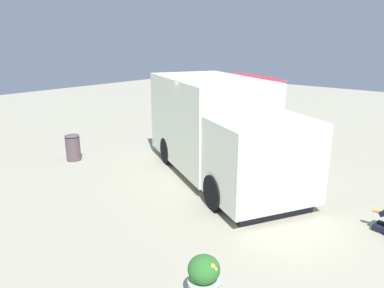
{
  "coord_description": "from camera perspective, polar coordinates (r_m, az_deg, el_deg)",
  "views": [
    {
      "loc": [
        -4.99,
        7.7,
        3.5
      ],
      "look_at": [
        0.86,
        0.89,
        0.9
      ],
      "focal_mm": 33.83,
      "sensor_mm": 36.0,
      "label": 1
    }
  ],
  "objects": [
    {
      "name": "planter_flowering_far",
      "position": [
        15.13,
        2.3,
        4.12
      ],
      "size": [
        0.47,
        0.47,
        0.71
      ],
      "color": "beige",
      "rests_on": "ground_plane"
    },
    {
      "name": "planter_flowering_near",
      "position": [
        5.3,
        1.89,
        -20.38
      ],
      "size": [
        0.46,
        0.46,
        0.68
      ],
      "color": "silver",
      "rests_on": "ground_plane"
    },
    {
      "name": "food_truck",
      "position": [
        9.5,
        4.25,
        2.08
      ],
      "size": [
        5.9,
        4.63,
        2.53
      ],
      "color": "white",
      "rests_on": "ground_plane"
    },
    {
      "name": "ground_plane",
      "position": [
        9.82,
        7.22,
        -4.9
      ],
      "size": [
        40.0,
        40.0,
        0.0
      ],
      "primitive_type": "plane",
      "color": "#B0AA91"
    },
    {
      "name": "trash_bin",
      "position": [
        11.38,
        -18.26,
        -0.48
      ],
      "size": [
        0.43,
        0.43,
        0.8
      ],
      "color": "#5D4A51",
      "rests_on": "ground_plane"
    }
  ]
}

